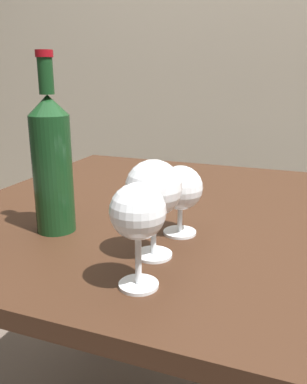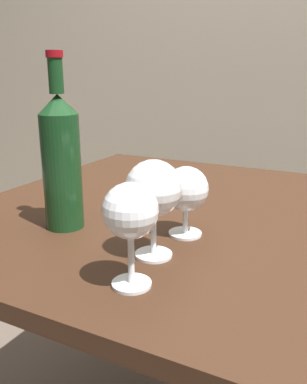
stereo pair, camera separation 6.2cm
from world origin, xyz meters
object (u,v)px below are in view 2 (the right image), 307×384
(wine_bottle, at_px, (61,160))
(wine_glass_port, at_px, (186,191))
(wine_glass_rose, at_px, (130,213))
(wine_glass_merlot, at_px, (153,191))

(wine_bottle, bearing_deg, wine_glass_port, 16.60)
(wine_glass_rose, distance_m, wine_glass_port, 0.20)
(wine_glass_merlot, height_order, wine_glass_port, wine_glass_merlot)
(wine_glass_port, height_order, wine_bottle, wine_bottle)
(wine_glass_rose, bearing_deg, wine_bottle, 148.80)
(wine_glass_rose, distance_m, wine_glass_merlot, 0.10)
(wine_glass_rose, relative_size, wine_bottle, 0.46)
(wine_glass_rose, height_order, wine_glass_merlot, wine_glass_merlot)
(wine_glass_rose, bearing_deg, wine_glass_port, 91.26)
(wine_glass_rose, height_order, wine_bottle, wine_bottle)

